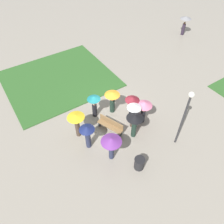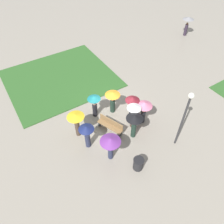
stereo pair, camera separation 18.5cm
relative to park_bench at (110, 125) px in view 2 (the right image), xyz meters
name	(u,v)px [view 2 (the right image)]	position (x,y,z in m)	size (l,w,h in m)	color
ground_plane	(111,114)	(-1.20, 0.82, -0.47)	(90.00, 90.00, 0.00)	gray
lawn_patch_near	(60,78)	(-7.05, -0.63, -0.44)	(7.77, 8.60, 0.06)	#2D5B26
park_bench	(110,125)	(0.00, 0.00, 0.00)	(1.87, 1.06, 0.90)	brown
lamp_post	(185,114)	(3.13, 2.90, 2.24)	(0.32, 0.32, 4.20)	#2D2D30
trash_bin	(138,164)	(3.27, -0.17, -0.06)	(0.63, 0.63, 0.82)	#232326
crowd_person_navy	(87,133)	(0.35, -1.86, 0.83)	(0.93, 0.93, 1.86)	#282D47
crowd_person_pink	(144,107)	(0.56, 2.25, 0.92)	(1.06, 1.06, 1.81)	black
crowd_person_black	(134,121)	(1.22, 0.97, 0.97)	(1.07, 1.07, 1.93)	#1E3328
crowd_person_orange	(113,98)	(-1.41, 1.06, 0.75)	(1.05, 1.05, 1.76)	#1E3328
crowd_person_yellow	(76,120)	(-0.79, -1.98, 0.92)	(1.09, 1.09, 1.89)	#47382D
crowd_person_teal	(94,102)	(-1.72, -0.20, 0.79)	(0.91, 0.91, 1.82)	black
crowd_person_maroon	(132,103)	(-0.20, 1.86, 0.86)	(0.97, 0.97, 1.86)	black
crowd_person_purple	(110,143)	(1.83, -1.14, 1.02)	(1.20, 1.20, 1.87)	#282D47
crowd_person_white	(134,112)	(0.53, 1.44, 0.88)	(0.92, 0.92, 1.98)	#47382D
lone_walker_far_path	(188,22)	(-7.01, 14.01, 1.03)	(1.16, 1.16, 1.99)	#2D2333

